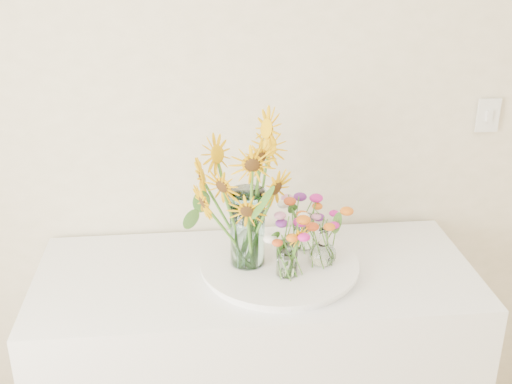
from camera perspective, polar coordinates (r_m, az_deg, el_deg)
counter at (r=2.33m, az=-0.00°, el=-16.64°), size 1.40×0.60×0.90m
tray at (r=2.06m, az=2.10°, el=-6.69°), size 0.48×0.48×0.02m
mason_jar at (r=1.99m, az=-0.77°, el=-3.24°), size 0.12×0.12×0.25m
sunflower_bouquet at (r=1.94m, az=-0.79°, el=-0.02°), size 0.72×0.72×0.50m
small_vase_a at (r=1.97m, az=2.77°, el=-6.03°), size 0.08×0.08×0.11m
wildflower_posy_a at (r=1.94m, az=2.79°, el=-4.88°), size 0.20×0.20×0.20m
small_vase_b at (r=2.03m, az=5.98°, el=-4.89°), size 0.09×0.09×0.12m
wildflower_posy_b at (r=2.01m, az=6.03°, el=-3.76°), size 0.19×0.19×0.21m
small_vase_c at (r=2.13m, az=4.25°, el=-3.59°), size 0.08×0.08×0.12m
wildflower_posy_c at (r=2.10m, az=4.29°, el=-2.50°), size 0.20×0.20×0.21m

